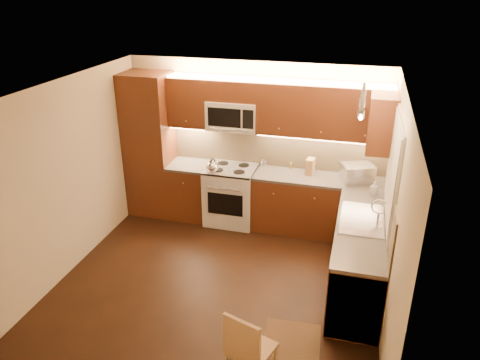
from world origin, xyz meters
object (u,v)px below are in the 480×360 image
(dining_chair, at_px, (252,347))
(sink, at_px, (363,214))
(knife_block, at_px, (310,166))
(microwave, at_px, (233,115))
(soap_bottle, at_px, (374,188))
(toaster_oven, at_px, (357,173))
(stove, at_px, (231,195))
(kettle, at_px, (212,165))

(dining_chair, bearing_deg, sink, 83.06)
(knife_block, bearing_deg, microwave, -172.69)
(soap_bottle, bearing_deg, toaster_oven, 140.15)
(stove, xyz_separation_m, soap_bottle, (2.12, -0.36, 0.53))
(kettle, xyz_separation_m, knife_block, (1.42, 0.36, -0.01))
(stove, relative_size, dining_chair, 1.06)
(dining_chair, bearing_deg, kettle, 133.10)
(soap_bottle, distance_m, dining_chair, 2.95)
(stove, distance_m, soap_bottle, 2.22)
(sink, height_order, soap_bottle, soap_bottle)
(kettle, distance_m, toaster_oven, 2.13)
(stove, bearing_deg, soap_bottle, -9.54)
(toaster_oven, bearing_deg, soap_bottle, -81.43)
(stove, height_order, soap_bottle, soap_bottle)
(microwave, relative_size, sink, 0.88)
(knife_block, height_order, dining_chair, knife_block)
(sink, xyz_separation_m, kettle, (-2.22, 0.90, 0.05))
(microwave, xyz_separation_m, kettle, (-0.22, -0.36, -0.69))
(sink, relative_size, toaster_oven, 2.00)
(kettle, bearing_deg, dining_chair, -48.98)
(sink, bearing_deg, dining_chair, -115.21)
(kettle, distance_m, knife_block, 1.46)
(toaster_oven, bearing_deg, knife_block, 148.38)
(sink, relative_size, knife_block, 3.58)
(kettle, xyz_separation_m, soap_bottle, (2.35, -0.13, -0.03))
(stove, distance_m, microwave, 1.27)
(microwave, distance_m, dining_chair, 3.61)
(microwave, xyz_separation_m, soap_bottle, (2.12, -0.49, -0.73))
(stove, relative_size, soap_bottle, 4.87)
(stove, xyz_separation_m, microwave, (0.00, 0.14, 1.26))
(sink, relative_size, soap_bottle, 4.55)
(kettle, distance_m, soap_bottle, 2.35)
(stove, relative_size, microwave, 1.21)
(knife_block, bearing_deg, stove, -166.24)
(toaster_oven, xyz_separation_m, soap_bottle, (0.24, -0.39, -0.03))
(kettle, bearing_deg, sink, -5.85)
(microwave, height_order, kettle, microwave)
(toaster_oven, distance_m, knife_block, 0.70)
(sink, bearing_deg, knife_block, 122.55)
(kettle, bearing_deg, toaster_oven, 23.09)
(microwave, xyz_separation_m, toaster_oven, (1.89, -0.10, -0.69))
(dining_chair, bearing_deg, microwave, 127.07)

